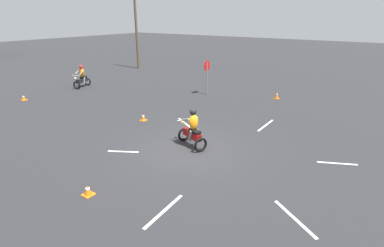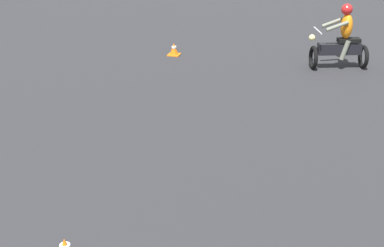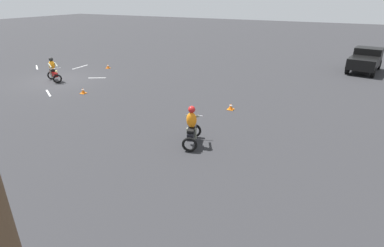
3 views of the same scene
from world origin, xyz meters
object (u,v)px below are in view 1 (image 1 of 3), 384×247
object	(u,v)px
stop_sign	(207,71)
traffic_cone_mid_center	(277,96)
traffic_cone_mid_left	(143,117)
motorcycle_rider_foreground	(192,130)
utility_pole_near	(136,29)
motorcycle_rider_background	(82,78)
traffic_cone_near_left	(88,191)
traffic_cone_near_right	(24,98)

from	to	relation	value
stop_sign	traffic_cone_mid_center	xyz separation A→B (m)	(1.64, -4.35, -1.43)
traffic_cone_mid_left	traffic_cone_mid_center	bearing A→B (deg)	-27.52
motorcycle_rider_foreground	utility_pole_near	size ratio (longest dim) A/B	0.22
stop_sign	motorcycle_rider_background	bearing A→B (deg)	111.18
traffic_cone_near_left	traffic_cone_mid_center	size ratio (longest dim) A/B	0.75
traffic_cone_mid_center	traffic_cone_near_right	bearing A→B (deg)	125.77
motorcycle_rider_background	stop_sign	world-z (taller)	stop_sign
stop_sign	traffic_cone_near_left	world-z (taller)	stop_sign
motorcycle_rider_foreground	motorcycle_rider_background	distance (m)	13.58
motorcycle_rider_background	traffic_cone_near_right	xyz separation A→B (m)	(-4.45, 0.01, -0.56)
traffic_cone_near_right	traffic_cone_mid_center	distance (m)	16.28
motorcycle_rider_background	traffic_cone_mid_left	bearing A→B (deg)	142.94
traffic_cone_mid_left	utility_pole_near	xyz separation A→B (m)	(11.52, 11.42, 3.61)
traffic_cone_mid_center	traffic_cone_mid_left	world-z (taller)	traffic_cone_mid_center
traffic_cone_near_left	traffic_cone_mid_left	distance (m)	6.83
motorcycle_rider_background	traffic_cone_mid_center	size ratio (longest dim) A/B	3.86
stop_sign	utility_pole_near	distance (m)	12.56
traffic_cone_mid_left	utility_pole_near	world-z (taller)	utility_pole_near
utility_pole_near	traffic_cone_near_left	bearing A→B (deg)	-139.85
stop_sign	traffic_cone_near_left	xyz separation A→B (m)	(-12.40, -3.47, -1.48)
stop_sign	traffic_cone_mid_center	world-z (taller)	stop_sign
traffic_cone_near_left	traffic_cone_mid_center	xyz separation A→B (m)	(14.04, -0.89, 0.05)
motorcycle_rider_foreground	motorcycle_rider_background	size ratio (longest dim) A/B	1.00
traffic_cone_near_right	traffic_cone_mid_left	distance (m)	9.12
stop_sign	traffic_cone_mid_center	bearing A→B (deg)	-69.36
traffic_cone_near_left	traffic_cone_near_right	world-z (taller)	traffic_cone_near_right
motorcycle_rider_foreground	stop_sign	size ratio (longest dim) A/B	0.72
traffic_cone_mid_center	traffic_cone_mid_left	size ratio (longest dim) A/B	1.23
traffic_cone_near_right	motorcycle_rider_background	bearing A→B (deg)	-0.13
motorcycle_rider_background	utility_pole_near	xyz separation A→B (m)	(8.51, 2.43, 3.05)
traffic_cone_mid_left	utility_pole_near	size ratio (longest dim) A/B	0.05
motorcycle_rider_foreground	traffic_cone_mid_center	distance (m)	9.31
motorcycle_rider_foreground	traffic_cone_near_right	world-z (taller)	motorcycle_rider_foreground
motorcycle_rider_foreground	stop_sign	world-z (taller)	stop_sign
traffic_cone_mid_left	traffic_cone_near_left	bearing A→B (deg)	-150.88
traffic_cone_near_right	utility_pole_near	distance (m)	13.67
motorcycle_rider_foreground	traffic_cone_near_left	world-z (taller)	motorcycle_rider_foreground
traffic_cone_mid_left	utility_pole_near	distance (m)	16.62
traffic_cone_near_right	traffic_cone_mid_left	bearing A→B (deg)	-80.91
traffic_cone_near_left	utility_pole_near	size ratio (longest dim) A/B	0.04
motorcycle_rider_background	utility_pole_near	world-z (taller)	utility_pole_near
motorcycle_rider_foreground	stop_sign	bearing A→B (deg)	51.71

